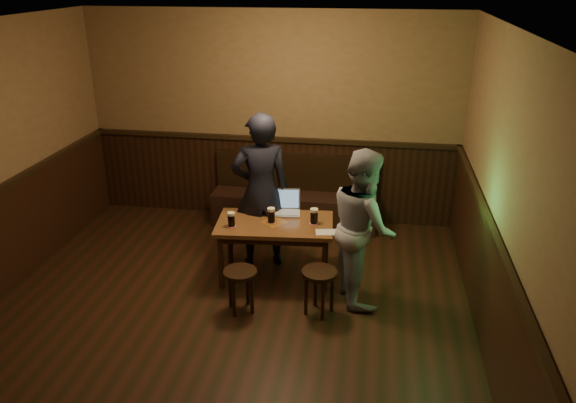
{
  "coord_description": "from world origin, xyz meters",
  "views": [
    {
      "loc": [
        1.39,
        -4.2,
        3.25
      ],
      "look_at": [
        0.52,
        1.19,
        0.98
      ],
      "focal_mm": 35.0,
      "sensor_mm": 36.0,
      "label": 1
    }
  ],
  "objects_px": {
    "pint_mid": "(271,215)",
    "person_suit": "(261,191)",
    "pint_right": "(314,216)",
    "stool_left": "(240,279)",
    "bench": "(295,202)",
    "laptop": "(284,207)",
    "pint_left": "(231,219)",
    "pub_table": "(275,230)",
    "person_grey": "(363,226)",
    "stool_right": "(319,279)"
  },
  "relations": [
    {
      "from": "stool_right",
      "to": "pub_table",
      "type": "bearing_deg",
      "value": 131.5
    },
    {
      "from": "pub_table",
      "to": "pint_right",
      "type": "height_order",
      "value": "pint_right"
    },
    {
      "from": "pint_mid",
      "to": "stool_left",
      "type": "bearing_deg",
      "value": -104.36
    },
    {
      "from": "pint_mid",
      "to": "pub_table",
      "type": "bearing_deg",
      "value": 13.54
    },
    {
      "from": "stool_left",
      "to": "person_suit",
      "type": "height_order",
      "value": "person_suit"
    },
    {
      "from": "stool_right",
      "to": "person_suit",
      "type": "xyz_separation_m",
      "value": [
        -0.78,
        0.95,
        0.53
      ]
    },
    {
      "from": "stool_left",
      "to": "pub_table",
      "type": "bearing_deg",
      "value": 73.15
    },
    {
      "from": "bench",
      "to": "stool_left",
      "type": "relative_size",
      "value": 4.78
    },
    {
      "from": "bench",
      "to": "person_grey",
      "type": "xyz_separation_m",
      "value": [
        0.97,
        -1.7,
        0.51
      ]
    },
    {
      "from": "bench",
      "to": "pint_right",
      "type": "height_order",
      "value": "bench"
    },
    {
      "from": "stool_left",
      "to": "person_grey",
      "type": "distance_m",
      "value": 1.36
    },
    {
      "from": "stool_right",
      "to": "person_suit",
      "type": "relative_size",
      "value": 0.26
    },
    {
      "from": "person_grey",
      "to": "stool_right",
      "type": "bearing_deg",
      "value": 117.92
    },
    {
      "from": "pint_right",
      "to": "person_suit",
      "type": "bearing_deg",
      "value": 157.78
    },
    {
      "from": "stool_right",
      "to": "person_grey",
      "type": "relative_size",
      "value": 0.3
    },
    {
      "from": "pint_right",
      "to": "bench",
      "type": "bearing_deg",
      "value": 106.77
    },
    {
      "from": "pint_left",
      "to": "pint_right",
      "type": "relative_size",
      "value": 0.94
    },
    {
      "from": "pint_right",
      "to": "person_grey",
      "type": "bearing_deg",
      "value": -27.8
    },
    {
      "from": "pint_mid",
      "to": "laptop",
      "type": "distance_m",
      "value": 0.32
    },
    {
      "from": "stool_right",
      "to": "pint_mid",
      "type": "bearing_deg",
      "value": 133.65
    },
    {
      "from": "bench",
      "to": "person_suit",
      "type": "xyz_separation_m",
      "value": [
        -0.21,
        -1.16,
        0.6
      ]
    },
    {
      "from": "pint_mid",
      "to": "person_suit",
      "type": "bearing_deg",
      "value": 119.78
    },
    {
      "from": "pub_table",
      "to": "stool_right",
      "type": "xyz_separation_m",
      "value": [
        0.57,
        -0.64,
        -0.2
      ]
    },
    {
      "from": "person_grey",
      "to": "laptop",
      "type": "bearing_deg",
      "value": 41.54
    },
    {
      "from": "pint_left",
      "to": "stool_left",
      "type": "bearing_deg",
      "value": -68.13
    },
    {
      "from": "bench",
      "to": "laptop",
      "type": "distance_m",
      "value": 1.24
    },
    {
      "from": "pint_right",
      "to": "laptop",
      "type": "distance_m",
      "value": 0.45
    },
    {
      "from": "stool_left",
      "to": "laptop",
      "type": "relative_size",
      "value": 1.18
    },
    {
      "from": "person_suit",
      "to": "pub_table",
      "type": "bearing_deg",
      "value": 106.52
    },
    {
      "from": "pint_left",
      "to": "person_suit",
      "type": "xyz_separation_m",
      "value": [
        0.23,
        0.48,
        0.15
      ]
    },
    {
      "from": "pint_right",
      "to": "laptop",
      "type": "xyz_separation_m",
      "value": [
        -0.37,
        0.26,
        -0.02
      ]
    },
    {
      "from": "pint_right",
      "to": "person_suit",
      "type": "height_order",
      "value": "person_suit"
    },
    {
      "from": "laptop",
      "to": "person_suit",
      "type": "xyz_separation_m",
      "value": [
        -0.27,
        0.0,
        0.17
      ]
    },
    {
      "from": "person_grey",
      "to": "pint_left",
      "type": "bearing_deg",
      "value": 69.75
    },
    {
      "from": "stool_right",
      "to": "person_grey",
      "type": "height_order",
      "value": "person_grey"
    },
    {
      "from": "pub_table",
      "to": "pint_mid",
      "type": "relative_size",
      "value": 7.65
    },
    {
      "from": "person_suit",
      "to": "laptop",
      "type": "bearing_deg",
      "value": 160.85
    },
    {
      "from": "stool_left",
      "to": "laptop",
      "type": "xyz_separation_m",
      "value": [
        0.28,
        1.03,
        0.38
      ]
    },
    {
      "from": "stool_left",
      "to": "pint_left",
      "type": "bearing_deg",
      "value": 111.87
    },
    {
      "from": "pub_table",
      "to": "pint_right",
      "type": "distance_m",
      "value": 0.46
    },
    {
      "from": "person_grey",
      "to": "stool_left",
      "type": "bearing_deg",
      "value": 94.68
    },
    {
      "from": "stool_right",
      "to": "pint_left",
      "type": "xyz_separation_m",
      "value": [
        -1.01,
        0.47,
        0.37
      ]
    },
    {
      "from": "stool_right",
      "to": "person_suit",
      "type": "distance_m",
      "value": 1.34
    },
    {
      "from": "stool_left",
      "to": "bench",
      "type": "bearing_deg",
      "value": 84.25
    },
    {
      "from": "pint_right",
      "to": "person_grey",
      "type": "distance_m",
      "value": 0.61
    },
    {
      "from": "stool_right",
      "to": "person_grey",
      "type": "bearing_deg",
      "value": 45.46
    },
    {
      "from": "pint_mid",
      "to": "person_grey",
      "type": "relative_size",
      "value": 0.11
    },
    {
      "from": "pint_mid",
      "to": "pint_right",
      "type": "distance_m",
      "value": 0.47
    },
    {
      "from": "bench",
      "to": "stool_right",
      "type": "bearing_deg",
      "value": -74.85
    },
    {
      "from": "pint_left",
      "to": "pint_mid",
      "type": "relative_size",
      "value": 0.95
    }
  ]
}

